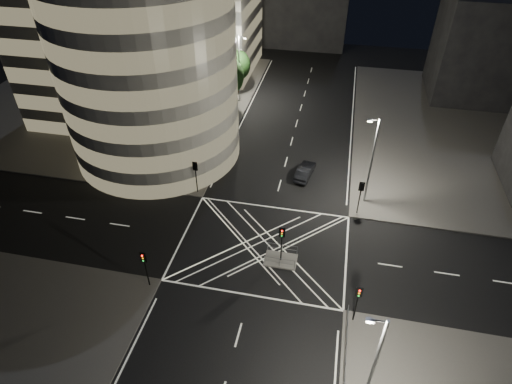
% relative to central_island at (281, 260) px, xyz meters
% --- Properties ---
extents(ground, '(120.00, 120.00, 0.00)m').
position_rel_central_island_xyz_m(ground, '(-2.00, 1.50, -0.07)').
color(ground, black).
rests_on(ground, ground).
extents(sidewalk_far_left, '(42.00, 42.00, 0.15)m').
position_rel_central_island_xyz_m(sidewalk_far_left, '(-31.00, 28.50, 0.00)').
color(sidewalk_far_left, '#565351').
rests_on(sidewalk_far_left, ground).
extents(sidewalk_far_right, '(42.00, 42.00, 0.15)m').
position_rel_central_island_xyz_m(sidewalk_far_right, '(27.00, 28.50, 0.00)').
color(sidewalk_far_right, '#565351').
rests_on(sidewalk_far_right, ground).
extents(central_island, '(3.00, 2.00, 0.15)m').
position_rel_central_island_xyz_m(central_island, '(0.00, 0.00, 0.00)').
color(central_island, slate).
rests_on(central_island, ground).
extents(office_tower_curved, '(30.00, 29.00, 27.20)m').
position_rel_central_island_xyz_m(office_tower_curved, '(-22.74, 20.24, 12.58)').
color(office_tower_curved, '#999791').
rests_on(office_tower_curved, sidewalk_far_left).
extents(office_block_rear, '(24.00, 16.00, 22.00)m').
position_rel_central_island_xyz_m(office_block_rear, '(-24.00, 43.50, 11.07)').
color(office_block_rear, '#999791').
rests_on(office_block_rear, sidewalk_far_left).
extents(building_right_far, '(14.00, 12.00, 15.00)m').
position_rel_central_island_xyz_m(building_right_far, '(24.00, 41.50, 7.58)').
color(building_right_far, black).
rests_on(building_right_far, sidewalk_far_right).
extents(tree_a, '(5.03, 5.03, 7.36)m').
position_rel_central_island_xyz_m(tree_a, '(-12.50, 10.50, 4.53)').
color(tree_a, black).
rests_on(tree_a, sidewalk_far_left).
extents(tree_b, '(4.41, 4.41, 7.68)m').
position_rel_central_island_xyz_m(tree_b, '(-12.50, 16.50, 5.21)').
color(tree_b, black).
rests_on(tree_b, sidewalk_far_left).
extents(tree_c, '(4.27, 4.27, 7.37)m').
position_rel_central_island_xyz_m(tree_c, '(-12.50, 22.50, 4.98)').
color(tree_c, black).
rests_on(tree_c, sidewalk_far_left).
extents(tree_d, '(4.75, 4.75, 7.86)m').
position_rel_central_island_xyz_m(tree_d, '(-12.50, 28.50, 5.19)').
color(tree_d, black).
rests_on(tree_d, sidewalk_far_left).
extents(tree_e, '(4.02, 4.02, 6.80)m').
position_rel_central_island_xyz_m(tree_e, '(-12.50, 34.50, 4.55)').
color(tree_e, black).
rests_on(tree_e, sidewalk_far_left).
extents(traffic_signal_fl, '(0.55, 0.22, 4.00)m').
position_rel_central_island_xyz_m(traffic_signal_fl, '(-10.80, 8.30, 2.84)').
color(traffic_signal_fl, black).
rests_on(traffic_signal_fl, sidewalk_far_left).
extents(traffic_signal_nl, '(0.55, 0.22, 4.00)m').
position_rel_central_island_xyz_m(traffic_signal_nl, '(-10.80, -5.30, 2.84)').
color(traffic_signal_nl, black).
rests_on(traffic_signal_nl, sidewalk_near_left).
extents(traffic_signal_fr, '(0.55, 0.22, 4.00)m').
position_rel_central_island_xyz_m(traffic_signal_fr, '(6.80, 8.30, 2.84)').
color(traffic_signal_fr, black).
rests_on(traffic_signal_fr, sidewalk_far_right).
extents(traffic_signal_nr, '(0.55, 0.22, 4.00)m').
position_rel_central_island_xyz_m(traffic_signal_nr, '(6.80, -5.30, 2.84)').
color(traffic_signal_nr, black).
rests_on(traffic_signal_nr, sidewalk_near_right).
extents(traffic_signal_island, '(0.55, 0.22, 4.00)m').
position_rel_central_island_xyz_m(traffic_signal_island, '(0.00, 0.00, 2.84)').
color(traffic_signal_island, black).
rests_on(traffic_signal_island, central_island).
extents(street_lamp_left_near, '(1.25, 0.25, 10.00)m').
position_rel_central_island_xyz_m(street_lamp_left_near, '(-11.44, 13.50, 5.47)').
color(street_lamp_left_near, slate).
rests_on(street_lamp_left_near, sidewalk_far_left).
extents(street_lamp_left_far, '(1.25, 0.25, 10.00)m').
position_rel_central_island_xyz_m(street_lamp_left_far, '(-11.44, 31.50, 5.47)').
color(street_lamp_left_far, slate).
rests_on(street_lamp_left_far, sidewalk_far_left).
extents(street_lamp_right_far, '(1.25, 0.25, 10.00)m').
position_rel_central_island_xyz_m(street_lamp_right_far, '(7.44, 10.50, 5.47)').
color(street_lamp_right_far, slate).
rests_on(street_lamp_right_far, sidewalk_far_right).
extents(street_lamp_right_near, '(1.25, 0.25, 10.00)m').
position_rel_central_island_xyz_m(street_lamp_right_near, '(7.44, -12.50, 5.47)').
color(street_lamp_right_near, slate).
rests_on(street_lamp_right_near, sidewalk_near_right).
extents(railing_near_right, '(0.06, 11.70, 1.10)m').
position_rel_central_island_xyz_m(railing_near_right, '(6.30, -10.65, 0.62)').
color(railing_near_right, slate).
rests_on(railing_near_right, sidewalk_near_right).
extents(railing_island_south, '(2.80, 0.06, 1.10)m').
position_rel_central_island_xyz_m(railing_island_south, '(0.00, -0.90, 0.62)').
color(railing_island_south, slate).
rests_on(railing_island_south, central_island).
extents(railing_island_north, '(2.80, 0.06, 1.10)m').
position_rel_central_island_xyz_m(railing_island_north, '(0.00, 0.90, 0.62)').
color(railing_island_north, slate).
rests_on(railing_island_north, central_island).
extents(sedan, '(2.31, 4.64, 1.46)m').
position_rel_central_island_xyz_m(sedan, '(0.60, 13.93, 0.66)').
color(sedan, black).
rests_on(sedan, ground).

